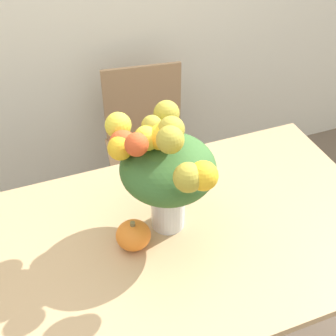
% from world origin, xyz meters
% --- Properties ---
extents(dining_table, '(1.55, 0.90, 0.72)m').
position_xyz_m(dining_table, '(0.00, 0.00, 0.64)').
color(dining_table, tan).
rests_on(dining_table, ground_plane).
extents(flower_vase, '(0.34, 0.39, 0.47)m').
position_xyz_m(flower_vase, '(-0.00, 0.06, 0.98)').
color(flower_vase, silver).
rests_on(flower_vase, dining_table).
extents(pumpkin, '(0.12, 0.12, 0.11)m').
position_xyz_m(pumpkin, '(-0.14, 0.01, 0.77)').
color(pumpkin, orange).
rests_on(pumpkin, dining_table).
extents(dining_chair_near_window, '(0.47, 0.47, 0.88)m').
position_xyz_m(dining_chair_near_window, '(0.19, 0.81, 0.47)').
color(dining_chair_near_window, '#9E7A56').
rests_on(dining_chair_near_window, ground_plane).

